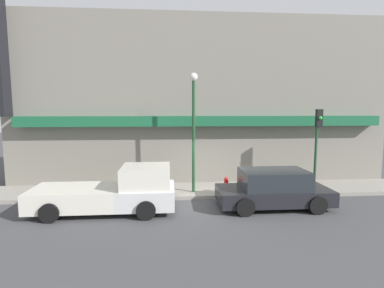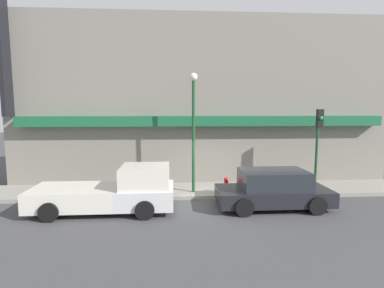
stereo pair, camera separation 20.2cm
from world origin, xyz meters
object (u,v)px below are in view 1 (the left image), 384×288
object	(u,v)px
parked_car	(273,189)
street_lamp	(194,119)
traffic_light	(317,135)
pickup_truck	(114,192)
fire_hydrant	(226,185)

from	to	relation	value
parked_car	street_lamp	distance (m)	4.60
traffic_light	parked_car	bearing A→B (deg)	-145.45
traffic_light	pickup_truck	bearing A→B (deg)	-168.38
parked_car	fire_hydrant	distance (m)	2.27
pickup_truck	street_lamp	bearing A→B (deg)	31.56
parked_car	traffic_light	xyz separation A→B (m)	(2.71, 1.87, 2.04)
pickup_truck	parked_car	distance (m)	6.36
pickup_truck	fire_hydrant	world-z (taller)	pickup_truck
street_lamp	pickup_truck	bearing A→B (deg)	-149.66
fire_hydrant	street_lamp	bearing A→B (deg)	166.58
parked_car	fire_hydrant	xyz separation A→B (m)	(-1.64, 1.56, -0.20)
fire_hydrant	pickup_truck	bearing A→B (deg)	-161.71
fire_hydrant	traffic_light	xyz separation A→B (m)	(4.35, 0.30, 2.24)
fire_hydrant	street_lamp	distance (m)	3.37
fire_hydrant	street_lamp	world-z (taller)	street_lamp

